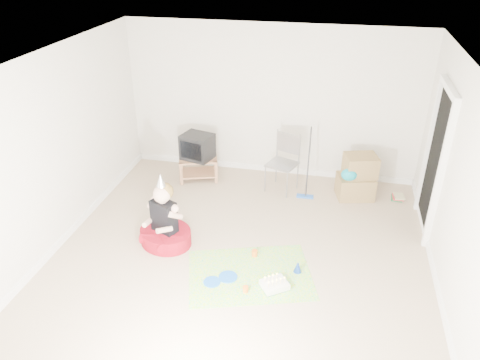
% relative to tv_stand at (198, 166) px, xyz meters
% --- Properties ---
extents(ground, '(5.00, 5.00, 0.00)m').
position_rel_tv_stand_xyz_m(ground, '(1.17, -1.92, -0.25)').
color(ground, tan).
rests_on(ground, ground).
extents(doorway_recess, '(0.02, 0.90, 2.05)m').
position_rel_tv_stand_xyz_m(doorway_recess, '(3.65, -0.72, 0.78)').
color(doorway_recess, black).
rests_on(doorway_recess, ground).
extents(tv_stand, '(0.75, 0.59, 0.41)m').
position_rel_tv_stand_xyz_m(tv_stand, '(0.00, 0.00, 0.00)').
color(tv_stand, '#9A6745').
rests_on(tv_stand, ground).
extents(crt_tv, '(0.59, 0.53, 0.43)m').
position_rel_tv_stand_xyz_m(crt_tv, '(0.00, -0.00, 0.38)').
color(crt_tv, black).
rests_on(crt_tv, tv_stand).
extents(folding_chair, '(0.56, 0.55, 0.99)m').
position_rel_tv_stand_xyz_m(folding_chair, '(1.46, -0.08, 0.23)').
color(folding_chair, '#94959A').
rests_on(folding_chair, ground).
extents(cardboard_boxes, '(0.66, 0.58, 0.72)m').
position_rel_tv_stand_xyz_m(cardboard_boxes, '(2.68, -0.04, 0.10)').
color(cardboard_boxes, olive).
rests_on(cardboard_boxes, ground).
extents(floor_mop, '(0.28, 0.37, 1.11)m').
position_rel_tv_stand_xyz_m(floor_mop, '(1.88, -0.24, 0.02)').
color(floor_mop, blue).
rests_on(floor_mop, ground).
extents(book_pile, '(0.19, 0.24, 0.07)m').
position_rel_tv_stand_xyz_m(book_pile, '(3.36, 0.02, -0.21)').
color(book_pile, '#23693A').
rests_on(book_pile, ground).
extents(seated_woman, '(1.00, 1.00, 1.09)m').
position_rel_tv_stand_xyz_m(seated_woman, '(0.09, -1.91, -0.01)').
color(seated_woman, maroon).
rests_on(seated_woman, ground).
extents(party_mat, '(1.81, 1.53, 0.01)m').
position_rel_tv_stand_xyz_m(party_mat, '(1.37, -2.34, -0.24)').
color(party_mat, '#F43381').
rests_on(party_mat, ground).
extents(birthday_cake, '(0.39, 0.38, 0.15)m').
position_rel_tv_stand_xyz_m(birthday_cake, '(1.71, -2.53, -0.20)').
color(birthday_cake, white).
rests_on(birthday_cake, party_mat).
extents(blue_plate_near, '(0.34, 0.34, 0.01)m').
position_rel_tv_stand_xyz_m(blue_plate_near, '(1.11, -2.46, -0.23)').
color(blue_plate_near, blue).
rests_on(blue_plate_near, party_mat).
extents(blue_plate_far, '(0.28, 0.28, 0.01)m').
position_rel_tv_stand_xyz_m(blue_plate_far, '(0.94, -2.59, -0.23)').
color(blue_plate_far, blue).
rests_on(blue_plate_far, party_mat).
extents(orange_cup_near, '(0.10, 0.10, 0.09)m').
position_rel_tv_stand_xyz_m(orange_cup_near, '(1.36, -1.96, -0.20)').
color(orange_cup_near, orange).
rests_on(orange_cup_near, party_mat).
extents(orange_cup_far, '(0.10, 0.10, 0.08)m').
position_rel_tv_stand_xyz_m(orange_cup_far, '(1.38, -2.67, -0.20)').
color(orange_cup_far, orange).
rests_on(orange_cup_far, party_mat).
extents(blue_party_hat, '(0.14, 0.14, 0.16)m').
position_rel_tv_stand_xyz_m(blue_party_hat, '(1.96, -2.17, -0.16)').
color(blue_party_hat, '#1943B5').
rests_on(blue_party_hat, party_mat).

